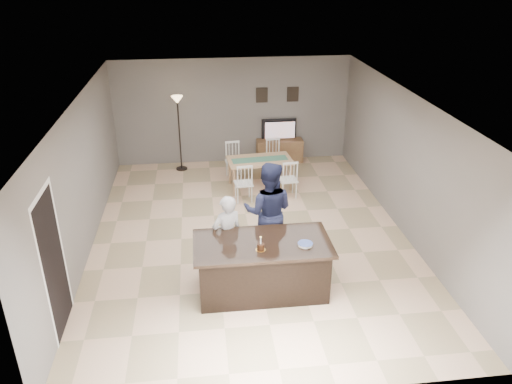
{
  "coord_description": "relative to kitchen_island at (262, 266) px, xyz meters",
  "views": [
    {
      "loc": [
        -0.9,
        -8.43,
        4.92
      ],
      "look_at": [
        0.08,
        -0.3,
        1.06
      ],
      "focal_mm": 35.0,
      "sensor_mm": 36.0,
      "label": 1
    }
  ],
  "objects": [
    {
      "name": "man",
      "position": [
        0.24,
        0.98,
        0.46
      ],
      "size": [
        1.03,
        0.89,
        1.83
      ],
      "primitive_type": "imported",
      "rotation": [
        0.0,
        0.0,
        2.9
      ],
      "color": "#1B1F3C",
      "rests_on": "floor"
    },
    {
      "name": "dining_table",
      "position": [
        0.48,
        4.02,
        0.12
      ],
      "size": [
        1.54,
        1.77,
        0.9
      ],
      "rotation": [
        0.0,
        0.0,
        0.09
      ],
      "color": "#A67B5A",
      "rests_on": "floor"
    },
    {
      "name": "room_shell",
      "position": [
        0.0,
        1.8,
        1.22
      ],
      "size": [
        8.0,
        8.0,
        8.0
      ],
      "color": "slate",
      "rests_on": "floor"
    },
    {
      "name": "floor",
      "position": [
        0.0,
        1.8,
        -0.45
      ],
      "size": [
        8.0,
        8.0,
        0.0
      ],
      "primitive_type": "plane",
      "color": "#DAAF8B",
      "rests_on": "ground"
    },
    {
      "name": "tv_screen_glow",
      "position": [
        1.2,
        5.56,
        0.42
      ],
      "size": [
        0.78,
        0.0,
        0.78
      ],
      "primitive_type": "plane",
      "rotation": [
        1.57,
        0.0,
        3.14
      ],
      "color": "orange",
      "rests_on": "tv_console"
    },
    {
      "name": "doorway",
      "position": [
        -2.99,
        -0.5,
        0.8
      ],
      "size": [
        0.0,
        2.1,
        2.65
      ],
      "color": "black",
      "rests_on": "floor"
    },
    {
      "name": "picture_frames",
      "position": [
        1.15,
        5.78,
        1.3
      ],
      "size": [
        1.1,
        0.02,
        0.38
      ],
      "color": "black",
      "rests_on": "room_shell"
    },
    {
      "name": "television",
      "position": [
        1.2,
        5.64,
        0.41
      ],
      "size": [
        0.91,
        0.12,
        0.53
      ],
      "primitive_type": "imported",
      "rotation": [
        0.0,
        0.0,
        3.14
      ],
      "color": "black",
      "rests_on": "tv_console"
    },
    {
      "name": "floor_lamp",
      "position": [
        -1.37,
        5.34,
        1.02
      ],
      "size": [
        0.28,
        0.28,
        1.9
      ],
      "color": "black",
      "rests_on": "floor"
    },
    {
      "name": "kitchen_island",
      "position": [
        0.0,
        0.0,
        0.0
      ],
      "size": [
        2.15,
        1.1,
        0.9
      ],
      "color": "black",
      "rests_on": "floor"
    },
    {
      "name": "birthday_cake",
      "position": [
        -0.05,
        -0.21,
        0.5
      ],
      "size": [
        0.15,
        0.15,
        0.24
      ],
      "color": "gold",
      "rests_on": "kitchen_island"
    },
    {
      "name": "woman",
      "position": [
        -0.51,
        0.55,
        0.28
      ],
      "size": [
        0.62,
        0.52,
        1.46
      ],
      "primitive_type": "imported",
      "rotation": [
        0.0,
        0.0,
        3.51
      ],
      "color": "#B5B5BA",
      "rests_on": "floor"
    },
    {
      "name": "plate_stack",
      "position": [
        0.65,
        -0.16,
        0.46
      ],
      "size": [
        0.24,
        0.24,
        0.04
      ],
      "color": "white",
      "rests_on": "kitchen_island"
    },
    {
      "name": "tv_console",
      "position": [
        1.2,
        5.57,
        -0.15
      ],
      "size": [
        1.2,
        0.4,
        0.6
      ],
      "primitive_type": "cube",
      "color": "brown",
      "rests_on": "floor"
    }
  ]
}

